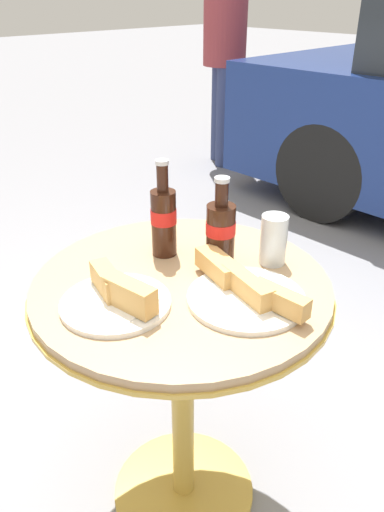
# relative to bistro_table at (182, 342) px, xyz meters

# --- Properties ---
(ground_plane) EXTENTS (30.00, 30.00, 0.00)m
(ground_plane) POSITION_rel_bistro_table_xyz_m (0.00, 0.00, -0.56)
(ground_plane) COLOR gray
(bistro_table) EXTENTS (0.70, 0.70, 0.74)m
(bistro_table) POSITION_rel_bistro_table_xyz_m (0.00, 0.00, 0.00)
(bistro_table) COLOR gold
(bistro_table) RESTS_ON ground_plane
(cola_bottle_left) EXTENTS (0.06, 0.06, 0.24)m
(cola_bottle_left) POSITION_rel_bistro_table_xyz_m (-0.13, 0.06, 0.28)
(cola_bottle_left) COLOR #33190F
(cola_bottle_left) RESTS_ON bistro_table
(cola_bottle_right) EXTENTS (0.07, 0.07, 0.22)m
(cola_bottle_right) POSITION_rel_bistro_table_xyz_m (0.00, 0.13, 0.26)
(cola_bottle_right) COLOR #33190F
(cola_bottle_right) RESTS_ON bistro_table
(drinking_glass) EXTENTS (0.06, 0.06, 0.12)m
(drinking_glass) POSITION_rel_bistro_table_xyz_m (0.09, 0.22, 0.24)
(drinking_glass) COLOR silver
(drinking_glass) RESTS_ON bistro_table
(lunch_plate_near) EXTENTS (0.23, 0.23, 0.07)m
(lunch_plate_near) POSITION_rel_bistro_table_xyz_m (-0.02, -0.17, 0.20)
(lunch_plate_near) COLOR white
(lunch_plate_near) RESTS_ON bistro_table
(lunch_plate_far) EXTENTS (0.32, 0.25, 0.06)m
(lunch_plate_far) POSITION_rel_bistro_table_xyz_m (0.15, 0.05, 0.20)
(lunch_plate_far) COLOR white
(lunch_plate_far) RESTS_ON bistro_table
(pedestrian) EXTENTS (0.34, 0.34, 1.64)m
(pedestrian) POSITION_rel_bistro_table_xyz_m (-2.12, 2.41, 0.37)
(pedestrian) COLOR navy
(pedestrian) RESTS_ON ground_plane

